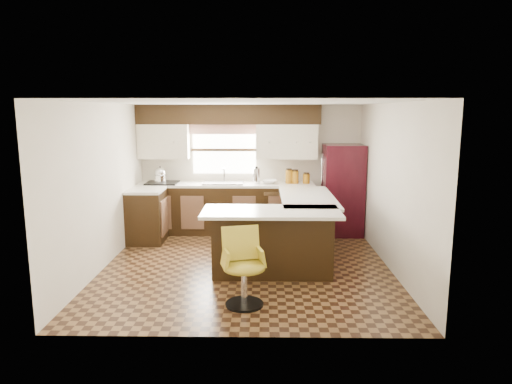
{
  "coord_description": "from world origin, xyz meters",
  "views": [
    {
      "loc": [
        0.24,
        -6.53,
        2.28
      ],
      "look_at": [
        0.13,
        0.45,
        1.04
      ],
      "focal_mm": 32.0,
      "sensor_mm": 36.0,
      "label": 1
    }
  ],
  "objects_px": {
    "refrigerator": "(342,190)",
    "bar_chair": "(244,268)",
    "peninsula_long": "(304,226)",
    "peninsula_return": "(272,243)"
  },
  "relations": [
    {
      "from": "peninsula_long",
      "to": "peninsula_return",
      "type": "height_order",
      "value": "same"
    },
    {
      "from": "peninsula_return",
      "to": "bar_chair",
      "type": "height_order",
      "value": "bar_chair"
    },
    {
      "from": "peninsula_long",
      "to": "bar_chair",
      "type": "height_order",
      "value": "bar_chair"
    },
    {
      "from": "peninsula_return",
      "to": "refrigerator",
      "type": "height_order",
      "value": "refrigerator"
    },
    {
      "from": "refrigerator",
      "to": "bar_chair",
      "type": "xyz_separation_m",
      "value": [
        -1.7,
        -3.25,
        -0.38
      ]
    },
    {
      "from": "peninsula_long",
      "to": "refrigerator",
      "type": "bearing_deg",
      "value": 55.77
    },
    {
      "from": "peninsula_long",
      "to": "peninsula_return",
      "type": "distance_m",
      "value": 1.11
    },
    {
      "from": "peninsula_return",
      "to": "refrigerator",
      "type": "bearing_deg",
      "value": 58.33
    },
    {
      "from": "peninsula_long",
      "to": "refrigerator",
      "type": "height_order",
      "value": "refrigerator"
    },
    {
      "from": "bar_chair",
      "to": "peninsula_long",
      "type": "bearing_deg",
      "value": 51.7
    }
  ]
}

